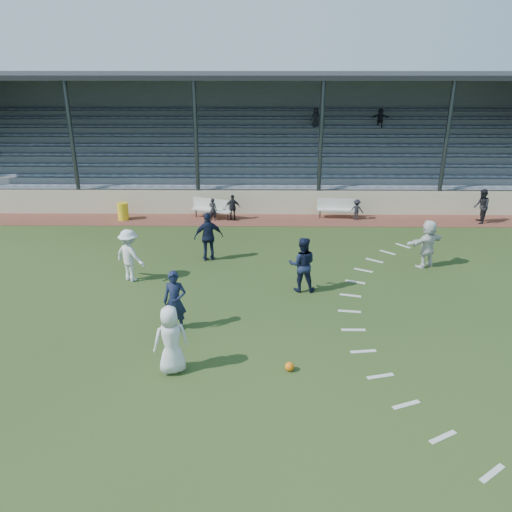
{
  "coord_description": "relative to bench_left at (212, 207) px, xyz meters",
  "views": [
    {
      "loc": [
        0.19,
        -12.64,
        7.3
      ],
      "look_at": [
        0.0,
        2.5,
        1.3
      ],
      "focal_mm": 35.0,
      "sensor_mm": 36.0,
      "label": 1
    }
  ],
  "objects": [
    {
      "name": "ground",
      "position": [
        2.26,
        -10.78,
        -0.58
      ],
      "size": [
        90.0,
        90.0,
        0.0
      ],
      "primitive_type": "plane",
      "color": "#293E19",
      "rests_on": "ground"
    },
    {
      "name": "sub_left_far",
      "position": [
        1.05,
        -0.29,
        0.06
      ],
      "size": [
        0.74,
        0.33,
        1.24
      ],
      "primitive_type": "imported",
      "rotation": [
        0.0,
        0.0,
        3.1
      ],
      "color": "black",
      "rests_on": "cinder_track"
    },
    {
      "name": "grandstand",
      "position": [
        2.26,
        5.48,
        1.62
      ],
      "size": [
        34.6,
        9.0,
        6.61
      ],
      "color": "slate",
      "rests_on": "ground"
    },
    {
      "name": "bench_right",
      "position": [
        6.14,
        0.13,
        0.0
      ],
      "size": [
        2.02,
        0.58,
        0.95
      ],
      "rotation": [
        0.0,
        0.0,
        -0.07
      ],
      "color": "beige",
      "rests_on": "cinder_track"
    },
    {
      "name": "player_white_wing",
      "position": [
        -2.14,
        -7.36,
        0.35
      ],
      "size": [
        1.4,
        1.22,
        1.87
      ],
      "primitive_type": "imported",
      "rotation": [
        0.0,
        0.0,
        2.6
      ],
      "color": "silver",
      "rests_on": "ground"
    },
    {
      "name": "player_navy_lead",
      "position": [
        -0.01,
        -10.8,
        0.32
      ],
      "size": [
        0.68,
        0.47,
        1.81
      ],
      "primitive_type": "imported",
      "rotation": [
        0.0,
        0.0,
        -0.05
      ],
      "color": "#121932",
      "rests_on": "ground"
    },
    {
      "name": "player_navy_wing",
      "position": [
        0.41,
        -5.42,
        0.37
      ],
      "size": [
        1.19,
        0.72,
        1.9
      ],
      "primitive_type": "imported",
      "rotation": [
        0.0,
        0.0,
        3.39
      ],
      "color": "#121932",
      "rests_on": "ground"
    },
    {
      "name": "trash_bin",
      "position": [
        -4.28,
        -0.31,
        -0.15
      ],
      "size": [
        0.52,
        0.52,
        0.83
      ],
      "primitive_type": "cylinder",
      "color": "yellow",
      "rests_on": "cinder_track"
    },
    {
      "name": "sub_left_near",
      "position": [
        0.09,
        -0.36,
        -0.02
      ],
      "size": [
        0.46,
        0.38,
        1.1
      ],
      "primitive_type": "imported",
      "rotation": [
        0.0,
        0.0,
        2.81
      ],
      "color": "black",
      "rests_on": "cinder_track"
    },
    {
      "name": "penalty_arc",
      "position": [
        6.38,
        -10.78,
        -0.58
      ],
      "size": [
        3.89,
        14.63,
        0.01
      ],
      "color": "silver",
      "rests_on": "ground"
    },
    {
      "name": "football",
      "position": [
        3.16,
        -12.82,
        -0.47
      ],
      "size": [
        0.23,
        0.23,
        0.23
      ],
      "primitive_type": "sphere",
      "color": "orange",
      "rests_on": "ground"
    },
    {
      "name": "sub_right",
      "position": [
        7.01,
        -0.19,
        -0.06
      ],
      "size": [
        0.71,
        0.48,
        1.01
      ],
      "primitive_type": "imported",
      "rotation": [
        0.0,
        0.0,
        2.97
      ],
      "color": "black",
      "rests_on": "cinder_track"
    },
    {
      "name": "player_navy_mid",
      "position": [
        3.79,
        -8.13,
        0.36
      ],
      "size": [
        0.95,
        0.76,
        1.89
      ],
      "primitive_type": "imported",
      "rotation": [
        0.0,
        0.0,
        3.1
      ],
      "color": "#121932",
      "rests_on": "ground"
    },
    {
      "name": "cinder_track",
      "position": [
        2.26,
        -0.28,
        -0.57
      ],
      "size": [
        34.0,
        2.0,
        0.02
      ],
      "primitive_type": "cube",
      "color": "brown",
      "rests_on": "ground"
    },
    {
      "name": "official",
      "position": [
        12.8,
        -0.62,
        0.25
      ],
      "size": [
        0.76,
        0.9,
        1.63
      ],
      "primitive_type": "imported",
      "rotation": [
        0.0,
        0.0,
        4.52
      ],
      "color": "black",
      "rests_on": "cinder_track"
    },
    {
      "name": "player_white_lead",
      "position": [
        0.23,
        -12.86,
        0.31
      ],
      "size": [
        1.02,
        0.84,
        1.78
      ],
      "primitive_type": "imported",
      "rotation": [
        0.0,
        0.0,
        3.51
      ],
      "color": "silver",
      "rests_on": "ground"
    },
    {
      "name": "player_white_back",
      "position": [
        8.61,
        -5.98,
        0.33
      ],
      "size": [
        1.74,
        1.29,
        1.83
      ],
      "primitive_type": "imported",
      "rotation": [
        0.0,
        0.0,
        3.65
      ],
      "color": "silver",
      "rests_on": "ground"
    },
    {
      "name": "retaining_wall",
      "position": [
        2.26,
        0.77,
        0.02
      ],
      "size": [
        34.0,
        0.18,
        1.2
      ],
      "primitive_type": "cube",
      "color": "beige",
      "rests_on": "ground"
    },
    {
      "name": "bench_left",
      "position": [
        0.0,
        0.0,
        0.0
      ],
      "size": [
        2.02,
        1.11,
        0.95
      ],
      "rotation": [
        0.0,
        0.0,
        -0.34
      ],
      "color": "beige",
      "rests_on": "cinder_track"
    }
  ]
}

